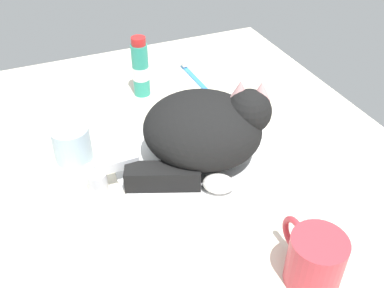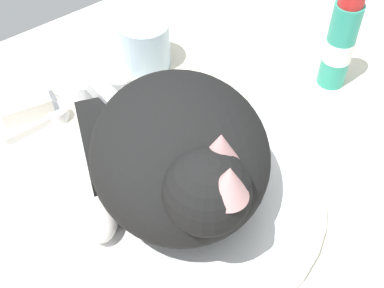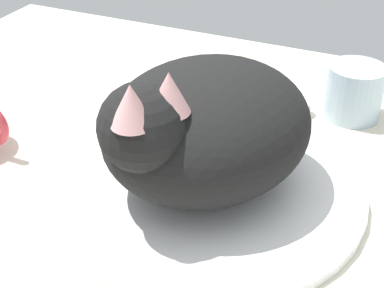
{
  "view_description": "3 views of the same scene",
  "coord_description": "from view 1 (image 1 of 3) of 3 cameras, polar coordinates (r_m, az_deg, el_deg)",
  "views": [
    {
      "loc": [
        -59.85,
        27.38,
        54.99
      ],
      "look_at": [
        -2.23,
        3.01,
        6.98
      ],
      "focal_mm": 41.0,
      "sensor_mm": 36.0,
      "label": 1
    },
    {
      "loc": [
        -21.0,
        -28.47,
        48.41
      ],
      "look_at": [
        2.39,
        0.87,
        6.75
      ],
      "focal_mm": 47.53,
      "sensor_mm": 36.0,
      "label": 2
    },
    {
      "loc": [
        18.45,
        -45.06,
        37.33
      ],
      "look_at": [
        -0.92,
        -1.75,
        6.75
      ],
      "focal_mm": 53.13,
      "sensor_mm": 36.0,
      "label": 3
    }
  ],
  "objects": [
    {
      "name": "faucet",
      "position": [
        0.8,
        -11.5,
        -4.38
      ],
      "size": [
        12.51,
        9.49,
        6.06
      ],
      "color": "silver",
      "rests_on": "ground_plane"
    },
    {
      "name": "soap_bar",
      "position": [
        0.74,
        -12.9,
        -9.03
      ],
      "size": [
        7.43,
        6.11,
        2.52
      ],
      "primitive_type": "cube",
      "rotation": [
        0.0,
        0.0,
        -0.21
      ],
      "color": "white",
      "rests_on": "soap_dish"
    },
    {
      "name": "toothbrush",
      "position": [
        1.14,
        0.17,
        8.9
      ],
      "size": [
        15.46,
        1.84,
        1.6
      ],
      "color": "#388CD8",
      "rests_on": "ground_plane"
    },
    {
      "name": "soap_dish",
      "position": [
        0.75,
        -12.7,
        -10.0
      ],
      "size": [
        9.0,
        6.4,
        1.2
      ],
      "primitive_type": "cube",
      "color": "white",
      "rests_on": "ground_plane"
    },
    {
      "name": "rinse_cup",
      "position": [
        0.88,
        -15.34,
        0.02
      ],
      "size": [
        7.27,
        7.27,
        7.03
      ],
      "color": "silver",
      "rests_on": "ground_plane"
    },
    {
      "name": "cat",
      "position": [
        0.81,
        1.88,
        1.91
      ],
      "size": [
        27.53,
        30.83,
        15.78
      ],
      "color": "black",
      "rests_on": "sink_basin"
    },
    {
      "name": "toothpaste_bottle",
      "position": [
        1.04,
        -6.71,
        9.72
      ],
      "size": [
        3.98,
        3.98,
        14.53
      ],
      "color": "teal",
      "rests_on": "ground_plane"
    },
    {
      "name": "ground_plane",
      "position": [
        0.87,
        1.26,
        -3.15
      ],
      "size": [
        110.0,
        82.5,
        3.0
      ],
      "primitive_type": "cube",
      "color": "silver"
    },
    {
      "name": "sink_basin",
      "position": [
        0.85,
        1.28,
        -2.09
      ],
      "size": [
        33.62,
        33.62,
        1.16
      ],
      "primitive_type": "cylinder",
      "color": "white",
      "rests_on": "ground_plane"
    },
    {
      "name": "coffee_mug",
      "position": [
        0.66,
        15.6,
        -14.26
      ],
      "size": [
        12.19,
        8.1,
        8.54
      ],
      "color": "#C63842",
      "rests_on": "ground_plane"
    }
  ]
}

